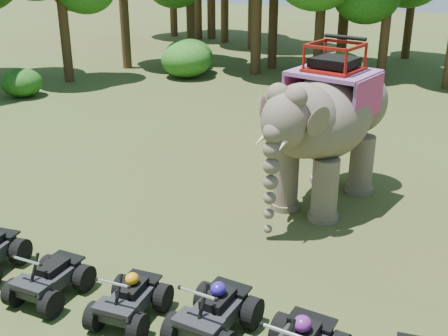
# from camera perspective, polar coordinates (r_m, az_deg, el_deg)

# --- Properties ---
(ground) EXTENTS (110.00, 110.00, 0.00)m
(ground) POSITION_cam_1_polar(r_m,az_deg,el_deg) (12.91, -2.33, -9.65)
(ground) COLOR #47381E
(ground) RESTS_ON ground
(elephant) EXTENTS (3.36, 5.69, 4.48)m
(elephant) POSITION_cam_1_polar(r_m,az_deg,el_deg) (15.40, 10.54, 4.44)
(elephant) COLOR brown
(elephant) RESTS_ON ground
(atv_1) EXTENTS (1.16, 1.58, 1.16)m
(atv_1) POSITION_cam_1_polar(r_m,az_deg,el_deg) (12.04, -17.39, -10.06)
(atv_1) COLOR black
(atv_1) RESTS_ON ground
(atv_2) EXTENTS (1.24, 1.63, 1.15)m
(atv_2) POSITION_cam_1_polar(r_m,az_deg,el_deg) (11.05, -9.62, -12.44)
(atv_2) COLOR black
(atv_2) RESTS_ON ground
(atv_3) EXTENTS (1.35, 1.78, 1.27)m
(atv_3) POSITION_cam_1_polar(r_m,az_deg,el_deg) (10.48, -1.01, -13.79)
(atv_3) COLOR black
(atv_3) RESTS_ON ground
(tree_0) EXTENTS (4.57, 4.57, 6.52)m
(tree_0) POSITION_cam_1_polar(r_m,az_deg,el_deg) (30.87, 16.19, 14.50)
(tree_0) COLOR #195114
(tree_0) RESTS_ON ground
(tree_29) EXTENTS (4.67, 4.67, 6.67)m
(tree_29) POSITION_cam_1_polar(r_m,az_deg,el_deg) (30.56, -16.03, 14.59)
(tree_29) COLOR #195114
(tree_29) RESTS_ON ground
(tree_30) EXTENTS (5.14, 5.14, 7.34)m
(tree_30) POSITION_cam_1_polar(r_m,az_deg,el_deg) (33.32, -10.18, 16.18)
(tree_30) COLOR #195114
(tree_30) RESTS_ON ground
(tree_31) EXTENTS (4.65, 4.65, 6.65)m
(tree_31) POSITION_cam_1_polar(r_m,az_deg,el_deg) (34.60, -3.45, 16.09)
(tree_31) COLOR #195114
(tree_31) RESTS_ON ground
(tree_33) EXTENTS (5.50, 5.50, 7.86)m
(tree_33) POSITION_cam_1_polar(r_m,az_deg,el_deg) (31.30, 9.86, 16.34)
(tree_33) COLOR #195114
(tree_33) RESTS_ON ground
(tree_45) EXTENTS (5.37, 5.37, 7.67)m
(tree_45) POSITION_cam_1_polar(r_m,az_deg,el_deg) (33.01, 5.09, 16.66)
(tree_45) COLOR #195114
(tree_45) RESTS_ON ground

